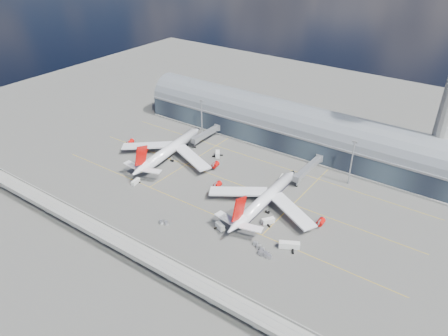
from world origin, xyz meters
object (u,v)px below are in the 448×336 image
Objects in this scene: service_truck_1 at (220,226)px; cargo_train_2 at (264,254)px; service_truck_5 at (218,154)px; service_truck_0 at (136,182)px; cargo_train_1 at (262,250)px; floodlight_mast_left at (202,118)px; airliner_right at (265,200)px; service_truck_3 at (268,221)px; airliner_left at (169,150)px; service_truck_4 at (283,178)px; service_truck_2 at (289,245)px; cargo_train_0 at (164,223)px; floodlight_mast_right at (352,162)px.

service_truck_1 is 0.99× the size of cargo_train_2.
service_truck_5 is (-42.61, 56.35, 0.09)m from service_truck_1.
service_truck_0 reaches higher than cargo_train_1.
service_truck_0 is (6.54, -66.91, -12.35)m from floodlight_mast_left.
airliner_right reaches higher than cargo_train_1.
floodlight_mast_left is 3.89× the size of service_truck_5.
airliner_right is at bearing 164.72° from service_truck_3.
airliner_left is 69.35m from service_truck_4.
service_truck_2 is 19.23m from service_truck_3.
cargo_train_0 is (36.50, -17.78, -0.42)m from service_truck_0.
service_truck_3 reaches higher than cargo_train_2.
service_truck_0 is (-93.46, -66.91, -12.35)m from floodlight_mast_right.
service_truck_0 is 0.94× the size of service_truck_5.
service_truck_2 is 56.17m from service_truck_4.
cargo_train_2 is at bearing -39.50° from floodlight_mast_left.
cargo_train_1 is at bearing 107.87° from service_truck_2.
cargo_train_0 is at bearing -63.06° from floodlight_mast_left.
floodlight_mast_left is 100.72m from service_truck_3.
airliner_left is at bearing -176.81° from service_truck_4.
floodlight_mast_left is at bearing 87.25° from airliner_left.
service_truck_5 is 91.56m from cargo_train_2.
service_truck_0 reaches higher than cargo_train_2.
service_truck_2 is at bearing -40.03° from airliner_right.
service_truck_3 is 0.94× the size of service_truck_5.
service_truck_4 is 1.02× the size of cargo_train_2.
floodlight_mast_left is 68.36m from service_truck_0.
service_truck_5 is (-45.49, 2.15, 0.00)m from service_truck_4.
cargo_train_0 is (-39.82, -28.74, -0.62)m from service_truck_3.
service_truck_4 reaches higher than cargo_train_0.
service_truck_5 reaches higher than cargo_train_1.
floodlight_mast_left is at bearing 180.00° from floodlight_mast_right.
floodlight_mast_left is at bearing 111.13° from service_truck_5.
service_truck_0 is 79.78m from service_truck_4.
floodlight_mast_right is at bearing 19.80° from service_truck_4.
floodlight_mast_right is 80.55m from service_truck_1.
cargo_train_2 reaches higher than cargo_train_0.
airliner_right is 49.93m from cargo_train_0.
service_truck_0 is 1.00× the size of service_truck_3.
service_truck_2 reaches higher than service_truck_0.
service_truck_1 is at bearing -37.05° from airliner_left.
service_truck_1 is 33.09m from service_truck_2.
airliner_left is at bearing -85.67° from floodlight_mast_left.
airliner_right is 31.10m from service_truck_2.
service_truck_0 is at bearing 83.62° from cargo_train_0.
service_truck_2 is 12.11m from cargo_train_1.
service_truck_1 is at bearing -47.28° from floodlight_mast_left.
cargo_train_0 is 48.93m from cargo_train_1.
airliner_left reaches higher than cargo_train_2.
service_truck_5 is at bearing 166.10° from service_truck_4.
airliner_right is at bearing -118.04° from floodlight_mast_right.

